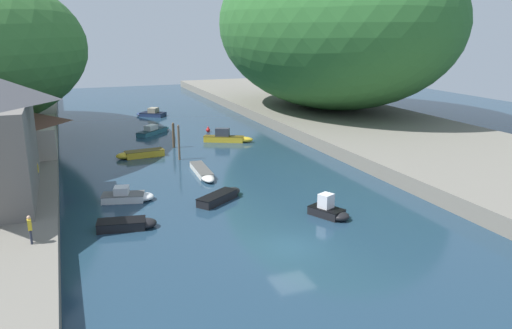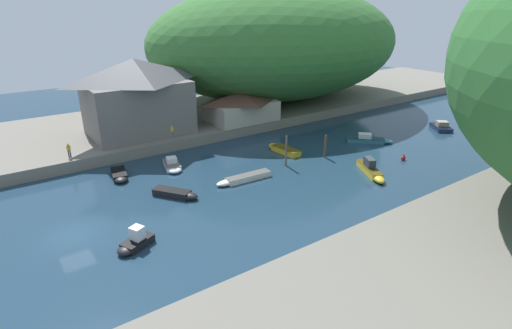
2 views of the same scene
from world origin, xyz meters
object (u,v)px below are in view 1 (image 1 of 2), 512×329
object	(u,v)px
boat_mid_channel	(228,138)
person_on_quay	(37,171)
boat_cabin_cruiser	(128,196)
boat_navy_launch	(203,173)
channel_buoy_near	(208,130)
person_by_boathouse	(30,227)
boat_red_skiff	(129,224)
boat_white_cruiser	(330,210)
boathouse_shed	(18,130)
boat_far_right_bank	(222,196)
boat_small_dinghy	(154,130)
boat_near_quay	(150,113)
boat_far_upstream	(139,154)

from	to	relation	value
boat_mid_channel	person_on_quay	world-z (taller)	person_on_quay
boat_mid_channel	boat_cabin_cruiser	size ratio (longest dim) A/B	1.36
boat_navy_launch	channel_buoy_near	world-z (taller)	channel_buoy_near
channel_buoy_near	person_by_boathouse	size ratio (longest dim) A/B	0.49
boat_red_skiff	boat_white_cruiser	bearing A→B (deg)	87.76
boathouse_shed	boat_navy_launch	xyz separation A→B (m)	(15.84, -10.00, -3.28)
boat_navy_launch	boat_red_skiff	bearing A→B (deg)	54.89
boat_far_right_bank	boat_white_cruiser	bearing A→B (deg)	8.73
boat_mid_channel	boat_small_dinghy	xyz separation A→B (m)	(-7.36, 8.41, -0.13)
boat_small_dinghy	person_by_boathouse	distance (m)	37.59
boathouse_shed	boat_cabin_cruiser	distance (m)	17.23
boat_near_quay	boat_far_right_bank	bearing A→B (deg)	-145.33
boat_cabin_cruiser	boat_red_skiff	bearing A→B (deg)	6.64
boat_near_quay	channel_buoy_near	distance (m)	16.11
boat_mid_channel	boat_far_upstream	world-z (taller)	boat_mid_channel
boat_red_skiff	boat_navy_launch	xyz separation A→B (m)	(8.09, 10.47, -0.04)
boat_red_skiff	boat_near_quay	xyz separation A→B (m)	(9.09, 44.96, 0.08)
boat_small_dinghy	boat_near_quay	distance (m)	13.56
boat_small_dinghy	boat_red_skiff	world-z (taller)	boat_small_dinghy
boat_near_quay	boat_far_right_bank	xyz separation A→B (m)	(-1.47, -41.70, -0.06)
boathouse_shed	person_on_quay	distance (m)	11.97
boat_red_skiff	channel_buoy_near	distance (m)	32.78
boat_navy_launch	boat_white_cruiser	world-z (taller)	boat_white_cruiser
person_on_quay	boat_far_upstream	bearing A→B (deg)	-36.22
boat_small_dinghy	boat_far_upstream	distance (m)	12.61
boat_white_cruiser	boat_far_right_bank	xyz separation A→B (m)	(-6.18, 6.29, -0.16)
boat_cabin_cruiser	boat_far_right_bank	size ratio (longest dim) A/B	0.95
person_on_quay	boat_cabin_cruiser	bearing A→B (deg)	-109.41
boat_white_cruiser	boat_mid_channel	bearing A→B (deg)	-116.99
boathouse_shed	boat_far_right_bank	distance (m)	23.30
boat_far_right_bank	boat_cabin_cruiser	bearing A→B (deg)	-146.01
boat_navy_launch	boat_white_cruiser	xyz separation A→B (m)	(5.71, -13.50, 0.21)
boat_navy_launch	boat_far_upstream	bearing A→B (deg)	-60.66
boat_near_quay	person_on_quay	size ratio (longest dim) A/B	2.91
boat_navy_launch	boat_white_cruiser	bearing A→B (deg)	115.49
boat_mid_channel	boat_navy_launch	bearing A→B (deg)	-0.48
boat_small_dinghy	boat_far_upstream	xyz separation A→B (m)	(-3.79, -12.03, -0.03)
boat_small_dinghy	person_by_boathouse	world-z (taller)	person_by_boathouse
boat_red_skiff	boathouse_shed	bearing A→B (deg)	-149.14
boat_mid_channel	boat_far_right_bank	xyz separation A→B (m)	(-7.07, -19.85, -0.17)
boat_far_upstream	boat_near_quay	distance (m)	26.07
boat_small_dinghy	boat_near_quay	bearing A→B (deg)	126.60
boat_far_upstream	channel_buoy_near	bearing A→B (deg)	-51.44
person_on_quay	boat_white_cruiser	bearing A→B (deg)	-116.24
boat_red_skiff	person_by_boathouse	distance (m)	7.14
channel_buoy_near	boat_white_cruiser	bearing A→B (deg)	-90.39
boat_white_cruiser	boat_small_dinghy	bearing A→B (deg)	-104.44
boat_far_upstream	person_by_boathouse	distance (m)	25.03
boathouse_shed	boat_mid_channel	bearing A→B (deg)	6.71
boat_far_upstream	boat_white_cruiser	bearing A→B (deg)	-160.97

